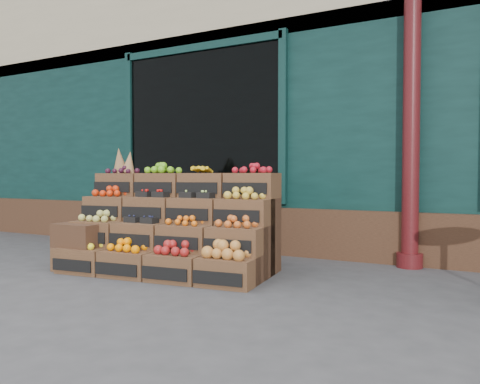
% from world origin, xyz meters
% --- Properties ---
extents(ground, '(60.00, 60.00, 0.00)m').
position_xyz_m(ground, '(0.00, 0.00, 0.00)').
color(ground, '#3C3C3E').
rests_on(ground, ground).
extents(shop_facade, '(12.00, 6.24, 4.80)m').
position_xyz_m(shop_facade, '(0.00, 5.11, 2.40)').
color(shop_facade, black).
rests_on(shop_facade, ground).
extents(crate_display, '(2.23, 1.25, 1.34)m').
position_xyz_m(crate_display, '(-1.01, 0.71, 0.41)').
color(crate_display, '#543621').
rests_on(crate_display, ground).
extents(spare_crates, '(0.51, 0.36, 0.50)m').
position_xyz_m(spare_crates, '(-1.87, 0.23, 0.25)').
color(spare_crates, '#543621').
rests_on(spare_crates, ground).
extents(shopkeeper, '(0.84, 0.66, 2.01)m').
position_xyz_m(shopkeeper, '(-1.38, 2.77, 1.00)').
color(shopkeeper, '#1D6520').
rests_on(shopkeeper, ground).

